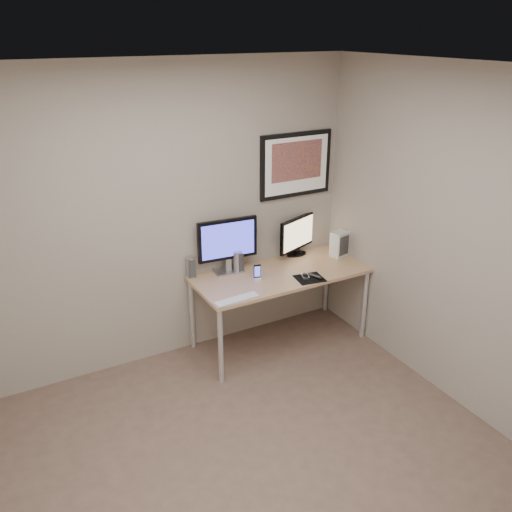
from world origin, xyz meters
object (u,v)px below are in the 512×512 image
object	(u,v)px
desk	(280,279)
speaker_left	(191,267)
monitor_large	(228,243)
fan_unit	(339,244)
monitor_tv	(297,235)
speaker_right	(238,262)
keyboard	(237,299)
framed_art	(296,165)
phone_dock	(257,272)

from	to	relation	value
desk	speaker_left	bearing A→B (deg)	158.17
desk	monitor_large	world-z (taller)	monitor_large
monitor_large	desk	bearing A→B (deg)	-26.60
desk	fan_unit	xyz separation A→B (m)	(0.71, 0.07, 0.19)
monitor_large	monitor_tv	distance (m)	0.77
desk	speaker_right	bearing A→B (deg)	148.00
monitor_tv	speaker_right	distance (m)	0.70
desk	keyboard	size ratio (longest dim) A/B	4.01
desk	framed_art	bearing A→B (deg)	43.46
desk	speaker_right	world-z (taller)	speaker_right
fan_unit	keyboard	bearing A→B (deg)	-177.86
speaker_left	desk	bearing A→B (deg)	-19.27
desk	monitor_large	distance (m)	0.59
monitor_tv	fan_unit	bearing A→B (deg)	-51.23
monitor_tv	fan_unit	world-z (taller)	monitor_tv
speaker_right	fan_unit	distance (m)	1.05
monitor_large	keyboard	xyz separation A→B (m)	(-0.18, -0.53, -0.27)
speaker_left	keyboard	world-z (taller)	speaker_left
speaker_right	speaker_left	bearing A→B (deg)	143.89
framed_art	fan_unit	xyz separation A→B (m)	(0.36, -0.26, -0.77)
speaker_left	speaker_right	world-z (taller)	speaker_right
monitor_large	speaker_right	size ratio (longest dim) A/B	2.79
framed_art	speaker_left	bearing A→B (deg)	-178.39
keyboard	phone_dock	bearing A→B (deg)	34.80
desk	monitor_large	size ratio (longest dim) A/B	2.86
phone_dock	fan_unit	distance (m)	0.97
speaker_left	phone_dock	xyz separation A→B (m)	(0.50, -0.32, -0.03)
speaker_left	monitor_tv	bearing A→B (deg)	1.52
speaker_left	speaker_right	distance (m)	0.43
phone_dock	keyboard	size ratio (longest dim) A/B	0.35
monitor_large	speaker_left	distance (m)	0.39
desk	keyboard	distance (m)	0.66
monitor_large	speaker_left	bearing A→B (deg)	176.29
framed_art	monitor_large	size ratio (longest dim) A/B	1.34
monitor_large	monitor_tv	world-z (taller)	monitor_large
phone_dock	keyboard	xyz separation A→B (m)	(-0.34, -0.27, -0.06)
keyboard	fan_unit	world-z (taller)	fan_unit
speaker_right	keyboard	bearing A→B (deg)	-141.33
framed_art	speaker_right	world-z (taller)	framed_art
desk	keyboard	world-z (taller)	keyboard
desk	phone_dock	bearing A→B (deg)	-175.77
phone_dock	keyboard	bearing A→B (deg)	-127.74
phone_dock	fan_unit	size ratio (longest dim) A/B	0.58
monitor_tv	fan_unit	distance (m)	0.42
framed_art	speaker_right	xyz separation A→B (m)	(-0.68, -0.13, -0.79)
desk	speaker_left	world-z (taller)	speaker_left
framed_art	monitor_large	world-z (taller)	framed_art
framed_art	monitor_tv	distance (m)	0.68
speaker_left	keyboard	distance (m)	0.61
framed_art	keyboard	size ratio (longest dim) A/B	1.88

